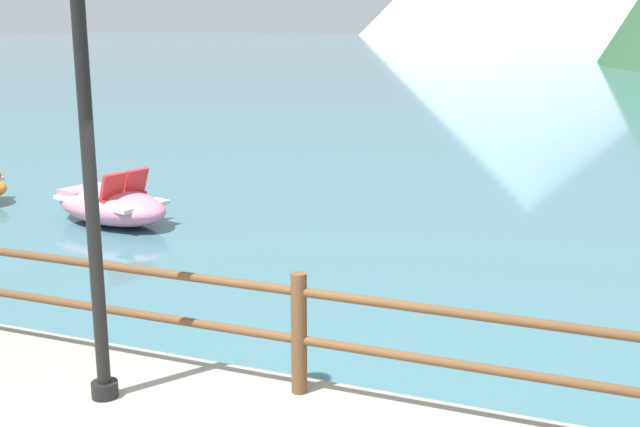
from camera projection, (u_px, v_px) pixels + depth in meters
name	position (u px, v px, depth m)	size (l,w,h in m)	color
ground_plane	(594.00, 80.00, 40.89)	(200.00, 200.00, 0.00)	#3D6B75
dock_railing	(299.00, 320.00, 5.96)	(23.92, 0.12, 0.95)	brown
lamp_post	(83.00, 72.00, 5.44)	(0.28, 0.28, 3.99)	black
pedal_boat_1	(111.00, 204.00, 12.60)	(2.44, 1.66, 0.89)	pink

